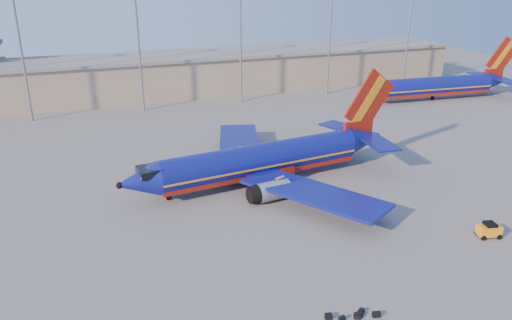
{
  "coord_description": "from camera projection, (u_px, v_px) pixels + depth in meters",
  "views": [
    {
      "loc": [
        -17.74,
        -49.64,
        25.43
      ],
      "look_at": [
        2.1,
        3.06,
        4.0
      ],
      "focal_mm": 35.0,
      "sensor_mm": 36.0,
      "label": 1
    }
  ],
  "objects": [
    {
      "name": "luggage_pile",
      "position": [
        354.0,
        315.0,
        38.97
      ],
      "size": [
        4.29,
        1.59,
        0.45
      ],
      "color": "black",
      "rests_on": "ground"
    },
    {
      "name": "aircraft_main",
      "position": [
        267.0,
        160.0,
        63.64
      ],
      "size": [
        38.87,
        37.21,
        13.18
      ],
      "rotation": [
        0.0,
        0.0,
        0.11
      ],
      "color": "navy",
      "rests_on": "ground"
    },
    {
      "name": "light_mast_row",
      "position": [
        190.0,
        15.0,
        93.94
      ],
      "size": [
        101.6,
        1.6,
        28.65
      ],
      "color": "gray",
      "rests_on": "ground"
    },
    {
      "name": "ground",
      "position": [
        248.0,
        203.0,
        58.3
      ],
      "size": [
        220.0,
        220.0,
        0.0
      ],
      "primitive_type": "plane",
      "color": "slate",
      "rests_on": "ground"
    },
    {
      "name": "baggage_tug",
      "position": [
        489.0,
        230.0,
        50.54
      ],
      "size": [
        2.51,
        1.85,
        1.62
      ],
      "rotation": [
        0.0,
        0.0,
        -0.23
      ],
      "color": "orange",
      "rests_on": "ground"
    },
    {
      "name": "terminal_building",
      "position": [
        202.0,
        72.0,
        110.79
      ],
      "size": [
        122.0,
        16.0,
        8.5
      ],
      "color": "gray",
      "rests_on": "ground"
    },
    {
      "name": "aircraft_second",
      "position": [
        438.0,
        86.0,
        104.25
      ],
      "size": [
        37.1,
        14.41,
        12.56
      ],
      "rotation": [
        0.0,
        0.0,
        -0.08
      ],
      "color": "navy",
      "rests_on": "ground"
    }
  ]
}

